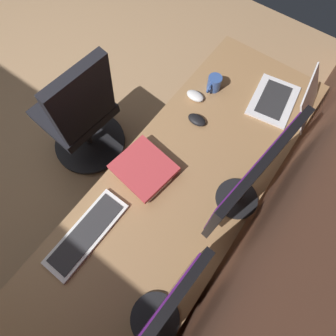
{
  "coord_description": "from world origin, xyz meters",
  "views": [
    {
      "loc": [
        0.26,
        1.85,
        1.98
      ],
      "look_at": [
        -0.1,
        1.59,
        0.95
      ],
      "focal_mm": 29.21,
      "sensor_mm": 36.0,
      "label": 1
    }
  ],
  "objects_px": {
    "monitor_secondary": "(151,327)",
    "laptop_leftmost": "(287,100)",
    "monitor_primary": "(251,179)",
    "office_chair": "(81,118)",
    "coffee_mug": "(214,83)",
    "mouse_main": "(195,96)",
    "book_stack_near": "(143,170)",
    "drawer_pedestal": "(140,266)",
    "mouse_spare": "(197,120)",
    "keyboard_main": "(87,233)"
  },
  "relations": [
    {
      "from": "drawer_pedestal",
      "to": "monitor_primary",
      "type": "distance_m",
      "value": 0.85
    },
    {
      "from": "coffee_mug",
      "to": "monitor_primary",
      "type": "bearing_deg",
      "value": 41.96
    },
    {
      "from": "book_stack_near",
      "to": "keyboard_main",
      "type": "bearing_deg",
      "value": -2.59
    },
    {
      "from": "mouse_spare",
      "to": "book_stack_near",
      "type": "relative_size",
      "value": 0.35
    },
    {
      "from": "mouse_main",
      "to": "drawer_pedestal",
      "type": "bearing_deg",
      "value": 16.65
    },
    {
      "from": "mouse_spare",
      "to": "office_chair",
      "type": "height_order",
      "value": "office_chair"
    },
    {
      "from": "monitor_secondary",
      "to": "laptop_leftmost",
      "type": "bearing_deg",
      "value": -177.63
    },
    {
      "from": "book_stack_near",
      "to": "coffee_mug",
      "type": "height_order",
      "value": "coffee_mug"
    },
    {
      "from": "monitor_primary",
      "to": "mouse_spare",
      "type": "height_order",
      "value": "monitor_primary"
    },
    {
      "from": "monitor_secondary",
      "to": "mouse_main",
      "type": "distance_m",
      "value": 1.14
    },
    {
      "from": "monitor_secondary",
      "to": "office_chair",
      "type": "bearing_deg",
      "value": -119.36
    },
    {
      "from": "monitor_primary",
      "to": "monitor_secondary",
      "type": "xyz_separation_m",
      "value": [
        0.63,
        -0.01,
        -0.01
      ]
    },
    {
      "from": "keyboard_main",
      "to": "book_stack_near",
      "type": "height_order",
      "value": "book_stack_near"
    },
    {
      "from": "drawer_pedestal",
      "to": "office_chair",
      "type": "distance_m",
      "value": 1.02
    },
    {
      "from": "book_stack_near",
      "to": "coffee_mug",
      "type": "bearing_deg",
      "value": 179.97
    },
    {
      "from": "monitor_primary",
      "to": "keyboard_main",
      "type": "distance_m",
      "value": 0.75
    },
    {
      "from": "monitor_secondary",
      "to": "laptop_leftmost",
      "type": "distance_m",
      "value": 1.27
    },
    {
      "from": "drawer_pedestal",
      "to": "book_stack_near",
      "type": "bearing_deg",
      "value": -148.51
    },
    {
      "from": "office_chair",
      "to": "monitor_secondary",
      "type": "bearing_deg",
      "value": 60.64
    },
    {
      "from": "monitor_secondary",
      "to": "mouse_spare",
      "type": "bearing_deg",
      "value": -156.44
    },
    {
      "from": "monitor_secondary",
      "to": "mouse_spare",
      "type": "height_order",
      "value": "monitor_secondary"
    },
    {
      "from": "monitor_secondary",
      "to": "keyboard_main",
      "type": "bearing_deg",
      "value": -101.04
    },
    {
      "from": "book_stack_near",
      "to": "coffee_mug",
      "type": "xyz_separation_m",
      "value": [
        -0.64,
        0.0,
        0.01
      ]
    },
    {
      "from": "monitor_secondary",
      "to": "office_chair",
      "type": "xyz_separation_m",
      "value": [
        -0.61,
        -1.09,
        -0.53
      ]
    },
    {
      "from": "keyboard_main",
      "to": "coffee_mug",
      "type": "bearing_deg",
      "value": 179.01
    },
    {
      "from": "mouse_spare",
      "to": "mouse_main",
      "type": "bearing_deg",
      "value": -142.77
    },
    {
      "from": "monitor_primary",
      "to": "office_chair",
      "type": "xyz_separation_m",
      "value": [
        0.01,
        -1.1,
        -0.54
      ]
    },
    {
      "from": "drawer_pedestal",
      "to": "book_stack_near",
      "type": "xyz_separation_m",
      "value": [
        -0.36,
        -0.22,
        0.41
      ]
    },
    {
      "from": "monitor_primary",
      "to": "mouse_spare",
      "type": "distance_m",
      "value": 0.53
    },
    {
      "from": "keyboard_main",
      "to": "mouse_spare",
      "type": "height_order",
      "value": "mouse_spare"
    },
    {
      "from": "mouse_spare",
      "to": "office_chair",
      "type": "xyz_separation_m",
      "value": [
        0.26,
        -0.71,
        -0.29
      ]
    },
    {
      "from": "monitor_primary",
      "to": "book_stack_near",
      "type": "relative_size",
      "value": 1.79
    },
    {
      "from": "mouse_main",
      "to": "book_stack_near",
      "type": "relative_size",
      "value": 0.35
    },
    {
      "from": "book_stack_near",
      "to": "coffee_mug",
      "type": "distance_m",
      "value": 0.64
    },
    {
      "from": "drawer_pedestal",
      "to": "office_chair",
      "type": "height_order",
      "value": "office_chair"
    },
    {
      "from": "monitor_primary",
      "to": "keyboard_main",
      "type": "relative_size",
      "value": 1.25
    },
    {
      "from": "laptop_leftmost",
      "to": "office_chair",
      "type": "xyz_separation_m",
      "value": [
        0.64,
        -1.04,
        -0.32
      ]
    },
    {
      "from": "monitor_secondary",
      "to": "drawer_pedestal",
      "type": "bearing_deg",
      "value": -118.77
    },
    {
      "from": "laptop_leftmost",
      "to": "coffee_mug",
      "type": "bearing_deg",
      "value": -70.72
    },
    {
      "from": "monitor_primary",
      "to": "office_chair",
      "type": "distance_m",
      "value": 1.23
    },
    {
      "from": "office_chair",
      "to": "keyboard_main",
      "type": "bearing_deg",
      "value": 50.67
    },
    {
      "from": "keyboard_main",
      "to": "coffee_mug",
      "type": "distance_m",
      "value": 1.03
    },
    {
      "from": "book_stack_near",
      "to": "drawer_pedestal",
      "type": "bearing_deg",
      "value": 31.49
    },
    {
      "from": "monitor_primary",
      "to": "drawer_pedestal",
      "type": "bearing_deg",
      "value": -23.49
    },
    {
      "from": "monitor_secondary",
      "to": "mouse_main",
      "type": "relative_size",
      "value": 5.4
    },
    {
      "from": "monitor_primary",
      "to": "laptop_leftmost",
      "type": "xyz_separation_m",
      "value": [
        -0.62,
        -0.06,
        -0.22
      ]
    },
    {
      "from": "office_chair",
      "to": "book_stack_near",
      "type": "bearing_deg",
      "value": 77.98
    },
    {
      "from": "monitor_primary",
      "to": "mouse_spare",
      "type": "relative_size",
      "value": 5.06
    },
    {
      "from": "mouse_main",
      "to": "office_chair",
      "type": "height_order",
      "value": "office_chair"
    },
    {
      "from": "mouse_main",
      "to": "coffee_mug",
      "type": "height_order",
      "value": "coffee_mug"
    }
  ]
}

